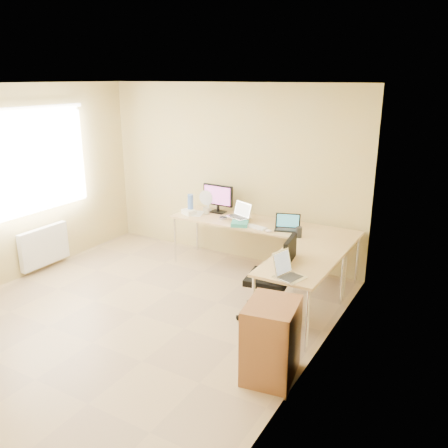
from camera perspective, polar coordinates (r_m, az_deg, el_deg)
The scene contains 25 objects.
floor at distance 5.68m, azimuth -10.60°, elevation -10.78°, with size 4.50×4.50×0.00m, color tan.
ceiling at distance 5.01m, azimuth -12.32°, elevation 16.40°, with size 4.50×4.50×0.00m, color white.
wall_back at distance 6.99m, azimuth 0.81°, elevation 6.28°, with size 4.50×4.50×0.00m, color tan.
wall_left at distance 6.74m, azimuth -25.03°, elevation 4.20°, with size 4.50×4.50×0.00m, color tan.
wall_right at distance 4.17m, azimuth 10.96°, elevation -1.94°, with size 4.50×4.50×0.00m, color tan.
desk_main at distance 6.59m, azimuth 4.59°, elevation -2.96°, with size 2.65×0.70×0.73m, color tan.
desk_return at distance 5.39m, azimuth 9.39°, elevation -7.99°, with size 0.70×1.30×0.73m, color tan.
monitor at distance 6.92m, azimuth -0.74°, elevation 3.13°, with size 0.50×0.16×0.43m, color black.
book_stack at distance 6.39m, azimuth 1.97°, elevation 0.15°, with size 0.22×0.30×0.05m, color teal.
laptop_center at distance 6.51m, azimuth 1.78°, elevation 1.66°, with size 0.32×0.25×0.21m, color silver.
laptop_black at distance 6.19m, azimuth 7.78°, elevation 0.17°, with size 0.33×0.24×0.21m, color black.
keyboard at distance 6.30m, azimuth 3.59°, elevation -0.28°, with size 0.40×0.11×0.02m, color white.
mouse at distance 6.11m, azimuth 5.49°, elevation -0.84°, with size 0.10×0.06×0.04m, color silver.
mug at distance 6.87m, azimuth -2.16°, elevation 1.62°, with size 0.11×0.11×0.10m, color beige.
cd_stack at distance 6.64m, azimuth -0.10°, elevation 0.73°, with size 0.11×0.11×0.03m, color silver.
water_bottle at distance 6.89m, azimuth -4.12°, elevation 2.45°, with size 0.08×0.08×0.29m, color #5079CF.
papers at distance 6.92m, azimuth -3.48°, elevation 1.30°, with size 0.21×0.30×0.01m, color silver.
white_box at distance 6.88m, azimuth -4.31°, elevation 1.47°, with size 0.20×0.15×0.07m, color white.
desk_fan at distance 7.06m, azimuth -1.95°, elevation 2.85°, with size 0.23×0.23×0.29m, color silver.
black_cup at distance 5.94m, azimuth 9.14°, elevation -1.00°, with size 0.08×0.08×0.14m, color black.
laptop_return at distance 4.73m, azimuth 8.09°, elevation -5.40°, with size 0.25×0.32×0.21m, color silver.
office_chair at distance 5.33m, azimuth 5.47°, elevation -6.55°, with size 0.61×0.61×1.01m, color black.
cabinet at distance 4.41m, azimuth 5.79°, elevation -14.10°, with size 0.45×0.55×0.76m, color brown.
radiator at distance 7.17m, azimuth -21.16°, elevation -2.54°, with size 0.09×0.80×0.55m, color white.
window at distance 6.89m, azimuth -22.36°, elevation 6.92°, with size 0.10×1.80×1.40m, color white.
Camera 1 is at (3.34, -3.74, 2.67)m, focal length 37.33 mm.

